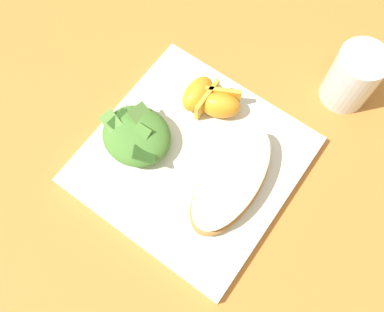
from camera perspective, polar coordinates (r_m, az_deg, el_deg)
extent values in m
plane|color=#C67A33|center=(0.61, 0.00, -0.87)|extent=(3.00, 3.00, 0.00)
cube|color=white|center=(0.61, 0.00, -0.61)|extent=(0.28, 0.28, 0.02)
ellipsoid|color=#B77F42|center=(0.58, 5.37, -3.34)|extent=(0.09, 0.18, 0.03)
ellipsoid|color=maroon|center=(0.57, 5.47, -3.01)|extent=(0.08, 0.16, 0.01)
ellipsoid|color=beige|center=(0.56, 5.53, -2.79)|extent=(0.09, 0.17, 0.01)
ellipsoid|color=#4C8433|center=(0.60, -7.50, 2.74)|extent=(0.10, 0.09, 0.04)
cube|color=#5B8E3D|center=(0.59, -10.86, 4.55)|extent=(0.04, 0.03, 0.01)
cube|color=#5B8E3D|center=(0.59, -7.39, 5.53)|extent=(0.02, 0.04, 0.02)
cube|color=#336023|center=(0.57, -6.44, 0.20)|extent=(0.04, 0.03, 0.02)
cube|color=#336023|center=(0.59, -9.64, 4.70)|extent=(0.02, 0.03, 0.01)
cube|color=#4C8433|center=(0.58, -7.13, 2.66)|extent=(0.02, 0.03, 0.02)
ellipsoid|color=orange|center=(0.61, 3.79, 6.88)|extent=(0.07, 0.06, 0.04)
cube|color=gold|center=(0.62, 3.98, 8.18)|extent=(0.05, 0.03, 0.03)
ellipsoid|color=orange|center=(0.62, 0.77, 8.39)|extent=(0.04, 0.06, 0.04)
cube|color=gold|center=(0.62, 2.03, 7.66)|extent=(0.01, 0.06, 0.03)
cylinder|color=silver|center=(0.66, 20.94, 9.90)|extent=(0.07, 0.07, 0.10)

